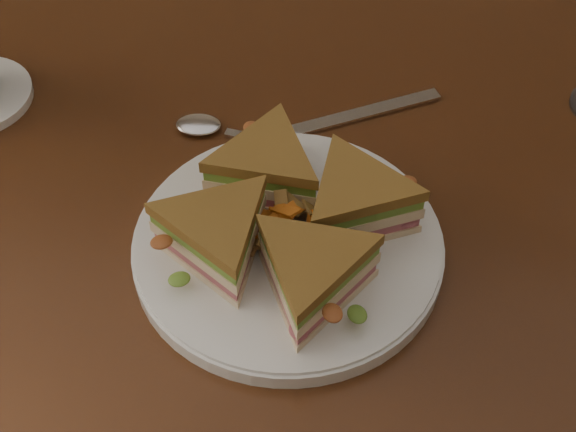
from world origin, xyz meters
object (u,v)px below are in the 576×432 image
at_px(plate, 288,246).
at_px(table, 291,253).
at_px(spoon, 219,130).
at_px(sandwich_wedges, 288,220).
at_px(knife, 341,119).

bearing_deg(plate, table, 92.53).
distance_m(plate, spoon, 0.17).
relative_size(table, spoon, 6.61).
distance_m(table, spoon, 0.15).
xyz_separation_m(plate, sandwich_wedges, (0.00, 0.00, 0.04)).
xyz_separation_m(spoon, knife, (0.13, 0.03, -0.00)).
distance_m(plate, knife, 0.19).
relative_size(plate, knife, 1.41).
height_order(table, sandwich_wedges, sandwich_wedges).
relative_size(plate, sandwich_wedges, 1.01).
relative_size(table, sandwich_wedges, 4.33).
bearing_deg(spoon, table, -31.08).
relative_size(plate, spoon, 1.55).
bearing_deg(plate, knife, 76.96).
bearing_deg(plate, sandwich_wedges, 0.00).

